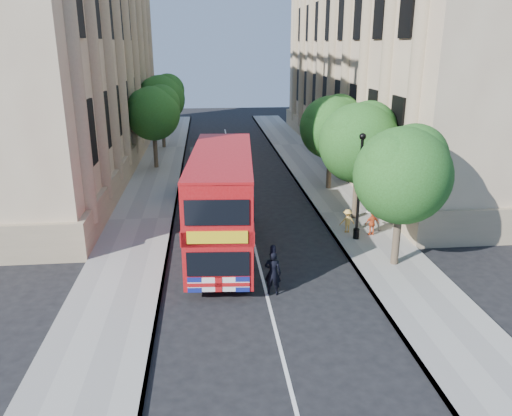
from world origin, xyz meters
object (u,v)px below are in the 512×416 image
object	(u,v)px
police_constable	(273,273)
double_decker_bus	(222,199)
box_van	(206,174)
lamp_post	(359,191)
woman_pedestrian	(374,213)

from	to	relation	value
police_constable	double_decker_bus	bearing A→B (deg)	-50.54
police_constable	box_van	bearing A→B (deg)	-62.13
lamp_post	box_van	size ratio (longest dim) A/B	1.11
woman_pedestrian	police_constable	bearing A→B (deg)	46.88
lamp_post	woman_pedestrian	xyz separation A→B (m)	(1.20, 1.13, -1.52)
lamp_post	box_van	distance (m)	11.42
lamp_post	police_constable	bearing A→B (deg)	-133.62
double_decker_bus	box_van	bearing A→B (deg)	98.42
woman_pedestrian	box_van	bearing A→B (deg)	-41.23
lamp_post	police_constable	distance (m)	7.10
double_decker_bus	box_van	distance (m)	9.54
lamp_post	double_decker_bus	distance (m)	6.52
lamp_post	woman_pedestrian	distance (m)	2.24
woman_pedestrian	lamp_post	bearing A→B (deg)	44.39
double_decker_bus	woman_pedestrian	world-z (taller)	double_decker_bus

